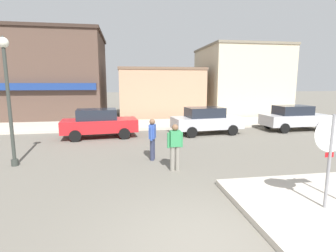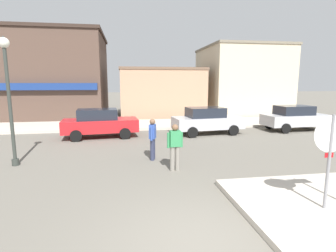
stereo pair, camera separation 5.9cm
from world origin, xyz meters
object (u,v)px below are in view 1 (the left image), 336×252
(stop_sign, at_px, (330,149))
(pedestrian_crossing_far, at_px, (152,138))
(parked_car_second, at_px, (206,120))
(parked_car_nearest, at_px, (99,123))
(pedestrian_crossing_near, at_px, (175,146))
(lamp_post, at_px, (7,83))
(parked_car_third, at_px, (294,117))

(stop_sign, distance_m, pedestrian_crossing_far, 6.02)
(stop_sign, distance_m, parked_car_second, 9.66)
(parked_car_nearest, xyz_separation_m, pedestrian_crossing_near, (3.05, -6.12, 0.06))
(parked_car_nearest, height_order, pedestrian_crossing_far, pedestrian_crossing_far)
(parked_car_second, bearing_deg, stop_sign, -91.36)
(lamp_post, height_order, pedestrian_crossing_near, lamp_post)
(pedestrian_crossing_near, distance_m, pedestrian_crossing_far, 1.53)
(stop_sign, height_order, pedestrian_crossing_near, stop_sign)
(lamp_post, xyz_separation_m, pedestrian_crossing_far, (5.00, -0.06, -2.09))
(parked_car_nearest, relative_size, parked_car_second, 1.00)
(pedestrian_crossing_near, xyz_separation_m, pedestrian_crossing_far, (-0.62, 1.40, 0.00))
(parked_car_nearest, xyz_separation_m, parked_car_third, (11.91, 0.26, 0.00))
(parked_car_second, distance_m, parked_car_third, 5.82)
(parked_car_third, xyz_separation_m, pedestrian_crossing_near, (-8.86, -6.38, 0.06))
(parked_car_nearest, xyz_separation_m, pedestrian_crossing_far, (2.43, -4.72, 0.06))
(pedestrian_crossing_near, bearing_deg, parked_car_nearest, 116.48)
(lamp_post, relative_size, parked_car_second, 1.09)
(pedestrian_crossing_far, bearing_deg, parked_car_third, 27.71)
(lamp_post, relative_size, pedestrian_crossing_near, 2.82)
(parked_car_nearest, distance_m, parked_car_third, 11.91)
(lamp_post, height_order, pedestrian_crossing_far, lamp_post)
(stop_sign, bearing_deg, parked_car_nearest, 121.39)
(pedestrian_crossing_near, bearing_deg, pedestrian_crossing_far, 113.80)
(lamp_post, height_order, parked_car_second, lamp_post)
(parked_car_third, bearing_deg, stop_sign, -121.46)
(parked_car_third, bearing_deg, pedestrian_crossing_near, -144.25)
(parked_car_third, distance_m, pedestrian_crossing_far, 10.71)
(parked_car_second, height_order, pedestrian_crossing_near, pedestrian_crossing_near)
(pedestrian_crossing_far, bearing_deg, lamp_post, 179.34)
(lamp_post, distance_m, parked_car_nearest, 5.74)
(stop_sign, xyz_separation_m, parked_car_nearest, (-5.87, 9.61, -0.71))
(parked_car_nearest, bearing_deg, stop_sign, -58.61)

